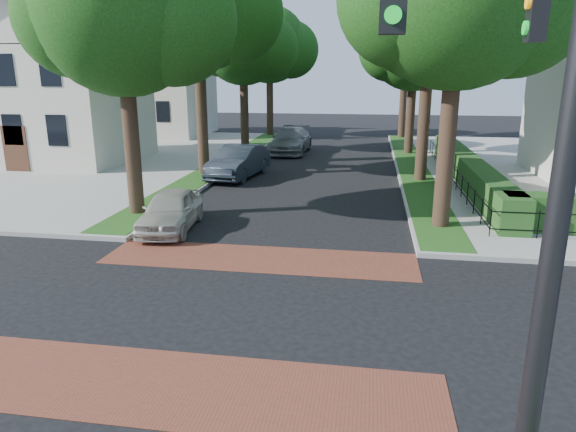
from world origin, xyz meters
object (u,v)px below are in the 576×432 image
object	(u,v)px
traffic_signal	(545,116)
parked_car_front	(171,210)
parked_car_rear	(291,141)
parked_car_middle	(239,162)

from	to	relation	value
traffic_signal	parked_car_front	size ratio (longest dim) A/B	2.00
parked_car_rear	traffic_signal	bearing A→B (deg)	-74.59
parked_car_middle	parked_car_rear	size ratio (longest dim) A/B	0.87
parked_car_middle	parked_car_front	bearing A→B (deg)	-82.04
parked_car_front	parked_car_rear	bearing A→B (deg)	79.98
traffic_signal	parked_car_rear	xyz separation A→B (m)	(-7.19, 28.27, -3.87)
traffic_signal	parked_car_front	distance (m)	13.73
parked_car_front	traffic_signal	bearing A→B (deg)	-55.68
parked_car_front	parked_car_middle	size ratio (longest dim) A/B	0.80
traffic_signal	parked_car_middle	xyz separation A→B (m)	(-8.49, 19.27, -3.88)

